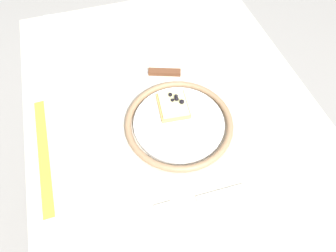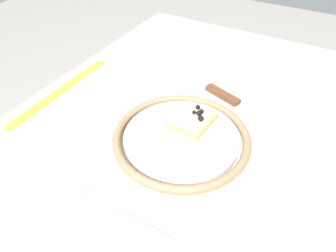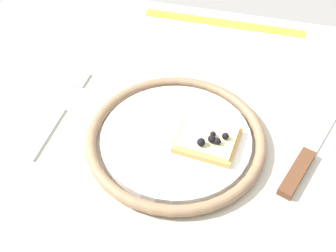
% 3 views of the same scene
% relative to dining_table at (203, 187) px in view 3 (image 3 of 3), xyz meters
% --- Properties ---
extents(dining_table, '(0.99, 0.74, 0.77)m').
position_rel_dining_table_xyz_m(dining_table, '(0.00, 0.00, 0.00)').
color(dining_table, '#BCB29E').
rests_on(dining_table, ground_plane).
extents(plate, '(0.27, 0.27, 0.02)m').
position_rel_dining_table_xyz_m(plate, '(-0.05, 0.00, 0.11)').
color(plate, white).
rests_on(plate, dining_table).
extents(pizza_slice_near, '(0.09, 0.08, 0.03)m').
position_rel_dining_table_xyz_m(pizza_slice_near, '(-0.00, 0.00, 0.12)').
color(pizza_slice_near, tan).
rests_on(pizza_slice_near, plate).
extents(knife, '(0.10, 0.23, 0.01)m').
position_rel_dining_table_xyz_m(knife, '(0.14, 0.02, 0.10)').
color(knife, silver).
rests_on(knife, dining_table).
extents(fork, '(0.02, 0.20, 0.00)m').
position_rel_dining_table_xyz_m(fork, '(-0.24, 0.02, 0.10)').
color(fork, silver).
rests_on(fork, dining_table).
extents(measuring_tape, '(0.32, 0.03, 0.00)m').
position_rel_dining_table_xyz_m(measuring_tape, '(-0.03, 0.33, 0.10)').
color(measuring_tape, yellow).
rests_on(measuring_tape, dining_table).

